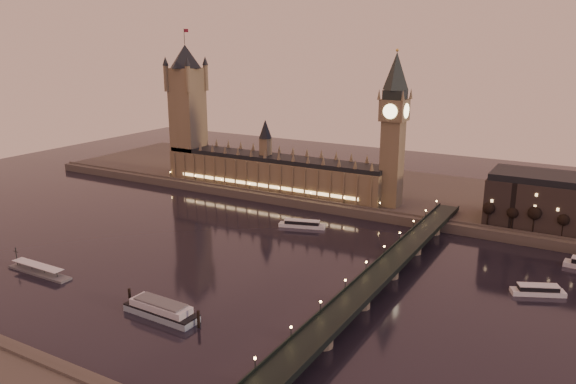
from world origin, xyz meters
name	(u,v)px	position (x,y,z in m)	size (l,w,h in m)	color
ground	(220,256)	(0.00, 0.00, 0.00)	(700.00, 700.00, 0.00)	black
far_embankment	(380,191)	(30.00, 165.00, 3.00)	(560.00, 130.00, 6.00)	#423D35
palace_of_westminster	(272,168)	(-40.12, 120.99, 21.71)	(180.00, 26.62, 52.00)	brown
victoria_tower	(187,104)	(-120.00, 121.00, 65.79)	(31.68, 31.68, 118.00)	brown
big_ben	(394,121)	(53.99, 120.99, 63.95)	(17.68, 17.68, 104.00)	brown
westminster_bridge	(377,281)	(91.61, 0.00, 5.52)	(13.20, 260.00, 15.30)	black
bare_tree_0	(486,209)	(118.94, 109.00, 16.12)	(6.66, 6.66, 13.54)	black
bare_tree_1	(510,213)	(132.90, 109.00, 16.12)	(6.66, 6.66, 13.54)	black
bare_tree_2	(536,216)	(146.86, 109.00, 16.12)	(6.66, 6.66, 13.54)	black
bare_tree_3	(562,220)	(160.82, 109.00, 16.12)	(6.66, 6.66, 13.54)	black
cruise_boat_a	(302,224)	(15.71, 65.83, 2.08)	(30.07, 14.87, 4.72)	silver
cruise_boat_c	(538,290)	(158.29, 34.65, 2.13)	(24.72, 16.05, 4.84)	silver
moored_barge	(161,310)	(20.45, -69.71, 3.21)	(41.44, 11.23, 7.60)	#8AA4B0
pontoon_pier	(39,271)	(-65.38, -65.87, 1.18)	(41.05, 6.84, 10.95)	#595B5E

